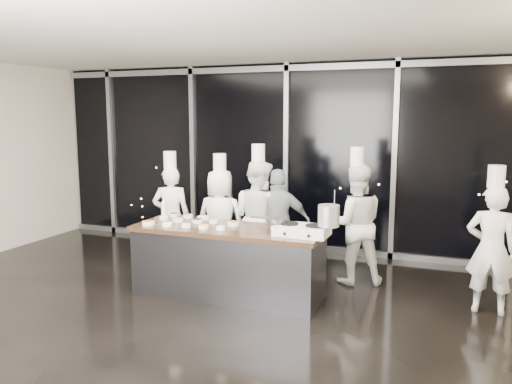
% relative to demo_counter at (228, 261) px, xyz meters
% --- Properties ---
extents(ground, '(9.00, 9.00, 0.00)m').
position_rel_demo_counter_xyz_m(ground, '(0.00, -0.90, -0.45)').
color(ground, black).
rests_on(ground, ground).
extents(room_shell, '(9.02, 7.02, 3.21)m').
position_rel_demo_counter_xyz_m(room_shell, '(0.18, -0.90, 1.79)').
color(room_shell, beige).
rests_on(room_shell, ground).
extents(window_wall, '(8.90, 0.11, 3.20)m').
position_rel_demo_counter_xyz_m(window_wall, '(0.00, 2.53, 1.14)').
color(window_wall, black).
rests_on(window_wall, ground).
extents(demo_counter, '(2.46, 0.86, 0.90)m').
position_rel_demo_counter_xyz_m(demo_counter, '(0.00, 0.00, 0.00)').
color(demo_counter, '#333337').
rests_on(demo_counter, ground).
extents(stove, '(0.65, 0.43, 0.14)m').
position_rel_demo_counter_xyz_m(stove, '(1.00, -0.09, 0.51)').
color(stove, white).
rests_on(stove, demo_counter).
extents(frying_pan, '(0.47, 0.28, 0.04)m').
position_rel_demo_counter_xyz_m(frying_pan, '(0.66, -0.06, 0.61)').
color(frying_pan, gray).
rests_on(frying_pan, stove).
extents(stock_pot, '(0.26, 0.26, 0.25)m').
position_rel_demo_counter_xyz_m(stock_pot, '(1.33, -0.10, 0.71)').
color(stock_pot, '#B4B4B6').
rests_on(stock_pot, stove).
extents(prep_bowls, '(1.21, 0.74, 0.05)m').
position_rel_demo_counter_xyz_m(prep_bowls, '(-0.58, 0.06, 0.47)').
color(prep_bowls, white).
rests_on(prep_bowls, demo_counter).
extents(squeeze_bottle, '(0.07, 0.07, 0.26)m').
position_rel_demo_counter_xyz_m(squeeze_bottle, '(-1.14, 0.34, 0.57)').
color(squeeze_bottle, white).
rests_on(squeeze_bottle, demo_counter).
extents(chef_far_left, '(0.66, 0.55, 1.78)m').
position_rel_demo_counter_xyz_m(chef_far_left, '(-1.32, 0.85, 0.35)').
color(chef_far_left, white).
rests_on(chef_far_left, ground).
extents(chef_left, '(0.79, 0.55, 1.77)m').
position_rel_demo_counter_xyz_m(chef_left, '(-0.53, 0.93, 0.33)').
color(chef_left, white).
rests_on(chef_left, ground).
extents(chef_center, '(0.99, 0.89, 1.91)m').
position_rel_demo_counter_xyz_m(chef_center, '(0.05, 0.99, 0.40)').
color(chef_center, white).
rests_on(chef_center, ground).
extents(guest, '(0.99, 0.69, 1.56)m').
position_rel_demo_counter_xyz_m(guest, '(0.36, 0.98, 0.33)').
color(guest, '#141F38').
rests_on(guest, ground).
extents(chef_right, '(0.98, 0.87, 1.90)m').
position_rel_demo_counter_xyz_m(chef_right, '(1.44, 1.08, 0.39)').
color(chef_right, white).
rests_on(chef_right, ground).
extents(chef_side, '(0.57, 0.39, 1.75)m').
position_rel_demo_counter_xyz_m(chef_side, '(3.11, 0.56, 0.33)').
color(chef_side, white).
rests_on(chef_side, ground).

